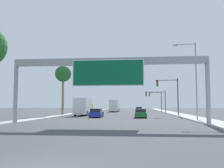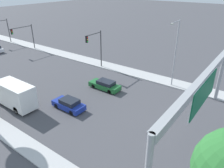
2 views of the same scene
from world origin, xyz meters
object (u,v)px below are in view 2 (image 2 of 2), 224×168
(traffic_light_near_intersection, at_px, (97,45))
(truck_box_primary, at_px, (12,94))
(sign_gantry, at_px, (202,89))
(traffic_light_far_intersection, at_px, (3,27))
(traffic_light_mid_block, at_px, (25,33))
(street_lamp_right, at_px, (175,50))
(car_mid_left, at_px, (69,104))
(car_far_left, at_px, (105,85))

(traffic_light_near_intersection, bearing_deg, truck_box_primary, 178.40)
(sign_gantry, relative_size, traffic_light_far_intersection, 3.43)
(traffic_light_near_intersection, distance_m, traffic_light_mid_block, 20.02)
(traffic_light_mid_block, xyz_separation_m, street_lamp_right, (1.60, -33.58, 1.85))
(car_mid_left, bearing_deg, sign_gantry, -76.16)
(sign_gantry, bearing_deg, car_far_left, 75.94)
(truck_box_primary, xyz_separation_m, street_lamp_right, (17.02, -14.03, 4.13))
(sign_gantry, distance_m, car_mid_left, 15.44)
(sign_gantry, relative_size, traffic_light_mid_block, 3.60)
(sign_gantry, xyz_separation_m, truck_box_primary, (-7.00, 20.54, -3.98))
(sign_gantry, height_order, truck_box_primary, sign_gantry)
(sign_gantry, distance_m, truck_box_primary, 22.06)
(traffic_light_mid_block, bearing_deg, street_lamp_right, -87.27)
(traffic_light_mid_block, relative_size, traffic_light_far_intersection, 0.95)
(car_mid_left, height_order, traffic_light_near_intersection, traffic_light_near_intersection)
(traffic_light_near_intersection, bearing_deg, car_far_left, -132.28)
(traffic_light_mid_block, bearing_deg, car_far_left, -100.67)
(traffic_light_near_intersection, bearing_deg, sign_gantry, -114.27)
(car_far_left, bearing_deg, traffic_light_near_intersection, 47.72)
(sign_gantry, bearing_deg, traffic_light_mid_block, 78.14)
(car_mid_left, relative_size, traffic_light_far_intersection, 0.73)
(truck_box_primary, bearing_deg, street_lamp_right, -39.49)
(traffic_light_mid_block, bearing_deg, car_mid_left, -114.72)
(car_far_left, height_order, traffic_light_near_intersection, traffic_light_near_intersection)
(sign_gantry, height_order, car_mid_left, sign_gantry)
(traffic_light_near_intersection, height_order, traffic_light_mid_block, traffic_light_near_intersection)
(sign_gantry, distance_m, traffic_light_far_intersection, 50.92)
(traffic_light_near_intersection, height_order, traffic_light_far_intersection, traffic_light_near_intersection)
(truck_box_primary, height_order, traffic_light_mid_block, traffic_light_mid_block)
(sign_gantry, height_order, traffic_light_mid_block, sign_gantry)
(traffic_light_far_intersection, relative_size, street_lamp_right, 0.60)
(street_lamp_right, bearing_deg, truck_box_primary, 140.51)
(car_mid_left, xyz_separation_m, truck_box_primary, (-3.50, 6.34, 0.97))
(traffic_light_far_intersection, bearing_deg, truck_box_primary, -118.45)
(car_far_left, bearing_deg, traffic_light_mid_block, 79.33)
(traffic_light_mid_block, bearing_deg, truck_box_primary, -128.27)
(truck_box_primary, distance_m, traffic_light_far_intersection, 33.69)
(truck_box_primary, xyz_separation_m, traffic_light_near_intersection, (16.06, -0.45, 2.85))
(sign_gantry, xyz_separation_m, car_mid_left, (-3.50, 14.20, -4.95))
(car_mid_left, xyz_separation_m, traffic_light_near_intersection, (12.56, 5.89, 3.82))
(car_mid_left, xyz_separation_m, traffic_light_far_intersection, (12.51, 35.89, 3.31))
(car_far_left, distance_m, car_mid_left, 7.00)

